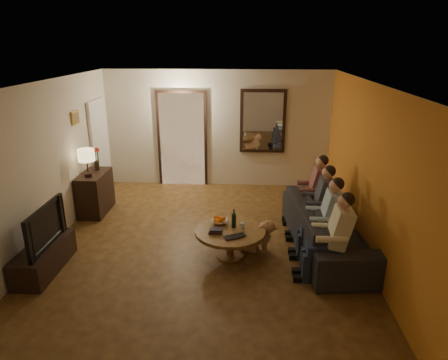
# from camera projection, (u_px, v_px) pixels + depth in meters

# --- Properties ---
(floor) EXTENTS (5.00, 6.00, 0.01)m
(floor) POSITION_uv_depth(u_px,v_px,m) (205.00, 246.00, 6.51)
(floor) COLOR #442912
(floor) RESTS_ON ground
(ceiling) EXTENTS (5.00, 6.00, 0.01)m
(ceiling) POSITION_uv_depth(u_px,v_px,m) (202.00, 83.00, 5.65)
(ceiling) COLOR white
(ceiling) RESTS_ON back_wall
(back_wall) EXTENTS (5.00, 0.02, 2.60)m
(back_wall) POSITION_uv_depth(u_px,v_px,m) (218.00, 129.00, 8.91)
(back_wall) COLOR beige
(back_wall) RESTS_ON floor
(front_wall) EXTENTS (5.00, 0.02, 2.60)m
(front_wall) POSITION_uv_depth(u_px,v_px,m) (164.00, 284.00, 3.25)
(front_wall) COLOR beige
(front_wall) RESTS_ON floor
(left_wall) EXTENTS (0.02, 6.00, 2.60)m
(left_wall) POSITION_uv_depth(u_px,v_px,m) (44.00, 168.00, 6.22)
(left_wall) COLOR beige
(left_wall) RESTS_ON floor
(right_wall) EXTENTS (0.02, 6.00, 2.60)m
(right_wall) POSITION_uv_depth(u_px,v_px,m) (370.00, 174.00, 5.94)
(right_wall) COLOR beige
(right_wall) RESTS_ON floor
(orange_accent) EXTENTS (0.01, 6.00, 2.60)m
(orange_accent) POSITION_uv_depth(u_px,v_px,m) (369.00, 174.00, 5.94)
(orange_accent) COLOR orange
(orange_accent) RESTS_ON right_wall
(kitchen_doorway) EXTENTS (1.00, 0.06, 2.10)m
(kitchen_doorway) POSITION_uv_depth(u_px,v_px,m) (182.00, 140.00, 9.01)
(kitchen_doorway) COLOR #FFE0A5
(kitchen_doorway) RESTS_ON floor
(door_trim) EXTENTS (1.12, 0.04, 2.22)m
(door_trim) POSITION_uv_depth(u_px,v_px,m) (182.00, 140.00, 9.01)
(door_trim) COLOR black
(door_trim) RESTS_ON floor
(fridge_glimpse) EXTENTS (0.45, 0.03, 1.70)m
(fridge_glimpse) POSITION_uv_depth(u_px,v_px,m) (193.00, 147.00, 9.06)
(fridge_glimpse) COLOR silver
(fridge_glimpse) RESTS_ON floor
(mirror_frame) EXTENTS (1.00, 0.05, 1.40)m
(mirror_frame) POSITION_uv_depth(u_px,v_px,m) (263.00, 121.00, 8.75)
(mirror_frame) COLOR black
(mirror_frame) RESTS_ON back_wall
(mirror_glass) EXTENTS (0.86, 0.02, 1.26)m
(mirror_glass) POSITION_uv_depth(u_px,v_px,m) (263.00, 122.00, 8.72)
(mirror_glass) COLOR white
(mirror_glass) RESTS_ON back_wall
(white_door) EXTENTS (0.06, 0.85, 2.04)m
(white_door) POSITION_uv_depth(u_px,v_px,m) (100.00, 148.00, 8.47)
(white_door) COLOR white
(white_door) RESTS_ON floor
(framed_art) EXTENTS (0.03, 0.28, 0.24)m
(framed_art) POSITION_uv_depth(u_px,v_px,m) (75.00, 118.00, 7.26)
(framed_art) COLOR #B28C33
(framed_art) RESTS_ON left_wall
(art_canvas) EXTENTS (0.01, 0.22, 0.18)m
(art_canvas) POSITION_uv_depth(u_px,v_px,m) (76.00, 118.00, 7.26)
(art_canvas) COLOR brown
(art_canvas) RESTS_ON left_wall
(dresser) EXTENTS (0.45, 0.89, 0.79)m
(dresser) POSITION_uv_depth(u_px,v_px,m) (95.00, 193.00, 7.70)
(dresser) COLOR black
(dresser) RESTS_ON floor
(table_lamp) EXTENTS (0.30, 0.30, 0.54)m
(table_lamp) POSITION_uv_depth(u_px,v_px,m) (87.00, 163.00, 7.27)
(table_lamp) COLOR beige
(table_lamp) RESTS_ON dresser
(flower_vase) EXTENTS (0.14, 0.14, 0.44)m
(flower_vase) POSITION_uv_depth(u_px,v_px,m) (96.00, 159.00, 7.70)
(flower_vase) COLOR red
(flower_vase) RESTS_ON dresser
(tv_stand) EXTENTS (0.45, 1.19, 0.40)m
(tv_stand) POSITION_uv_depth(u_px,v_px,m) (44.00, 258.00, 5.78)
(tv_stand) COLOR black
(tv_stand) RESTS_ON floor
(tv) EXTENTS (1.06, 0.14, 0.61)m
(tv) POSITION_uv_depth(u_px,v_px,m) (39.00, 226.00, 5.61)
(tv) COLOR black
(tv) RESTS_ON tv_stand
(sofa) EXTENTS (2.62, 1.23, 0.74)m
(sofa) POSITION_uv_depth(u_px,v_px,m) (328.00, 227.00, 6.35)
(sofa) COLOR black
(sofa) RESTS_ON floor
(person_a) EXTENTS (0.60, 0.40, 1.20)m
(person_a) POSITION_uv_depth(u_px,v_px,m) (334.00, 241.00, 5.43)
(person_a) COLOR tan
(person_a) RESTS_ON sofa
(person_b) EXTENTS (0.60, 0.40, 1.20)m
(person_b) POSITION_uv_depth(u_px,v_px,m) (326.00, 222.00, 5.99)
(person_b) COLOR tan
(person_b) RESTS_ON sofa
(person_c) EXTENTS (0.60, 0.40, 1.20)m
(person_c) POSITION_uv_depth(u_px,v_px,m) (319.00, 206.00, 6.56)
(person_c) COLOR tan
(person_c) RESTS_ON sofa
(person_d) EXTENTS (0.60, 0.40, 1.20)m
(person_d) POSITION_uv_depth(u_px,v_px,m) (314.00, 193.00, 7.13)
(person_d) COLOR tan
(person_d) RESTS_ON sofa
(dog) EXTENTS (0.60, 0.36, 0.56)m
(dog) POSITION_uv_depth(u_px,v_px,m) (255.00, 234.00, 6.31)
(dog) COLOR #966C45
(dog) RESTS_ON floor
(coffee_table) EXTENTS (1.26, 1.26, 0.45)m
(coffee_table) POSITION_uv_depth(u_px,v_px,m) (230.00, 243.00, 6.15)
(coffee_table) COLOR brown
(coffee_table) RESTS_ON floor
(bowl) EXTENTS (0.26, 0.26, 0.06)m
(bowl) POSITION_uv_depth(u_px,v_px,m) (219.00, 222.00, 6.28)
(bowl) COLOR white
(bowl) RESTS_ON coffee_table
(oranges) EXTENTS (0.20, 0.20, 0.08)m
(oranges) POSITION_uv_depth(u_px,v_px,m) (219.00, 218.00, 6.25)
(oranges) COLOR orange
(oranges) RESTS_ON bowl
(wine_bottle) EXTENTS (0.07, 0.07, 0.31)m
(wine_bottle) POSITION_uv_depth(u_px,v_px,m) (234.00, 218.00, 6.11)
(wine_bottle) COLOR black
(wine_bottle) RESTS_ON coffee_table
(wine_glass) EXTENTS (0.06, 0.06, 0.10)m
(wine_glass) POSITION_uv_depth(u_px,v_px,m) (242.00, 226.00, 6.09)
(wine_glass) COLOR silver
(wine_glass) RESTS_ON coffee_table
(book_stack) EXTENTS (0.20, 0.15, 0.07)m
(book_stack) POSITION_uv_depth(u_px,v_px,m) (215.00, 230.00, 5.98)
(book_stack) COLOR black
(book_stack) RESTS_ON coffee_table
(laptop) EXTENTS (0.39, 0.34, 0.03)m
(laptop) POSITION_uv_depth(u_px,v_px,m) (236.00, 238.00, 5.80)
(laptop) COLOR black
(laptop) RESTS_ON coffee_table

